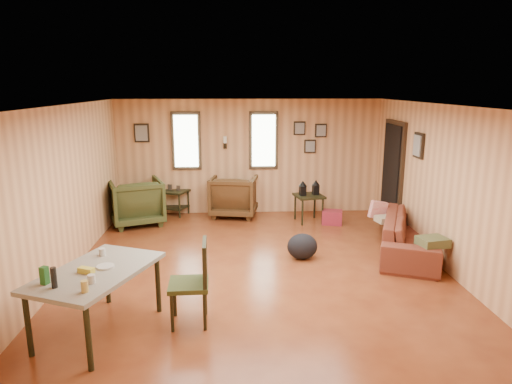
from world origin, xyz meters
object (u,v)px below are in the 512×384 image
end_table (175,198)px  dining_table (96,276)px  sofa (412,229)px  recliner_brown (234,194)px  side_table (309,194)px  recliner_green (136,200)px

end_table → dining_table: dining_table is taller
sofa → recliner_brown: bearing=72.3°
end_table → dining_table: (-0.28, -4.71, 0.31)m
sofa → side_table: side_table is taller
recliner_brown → dining_table: bearing=81.8°
recliner_brown → sofa: bearing=150.5°
side_table → dining_table: bearing=-126.5°
recliner_brown → dining_table: size_ratio=0.57×
sofa → recliner_green: recliner_green is taller
recliner_brown → side_table: bearing=171.4°
recliner_green → dining_table: size_ratio=0.60×
recliner_brown → recliner_green: recliner_green is taller
sofa → side_table: (-1.36, 1.86, 0.16)m
sofa → recliner_brown: recliner_brown is taller
dining_table → end_table: bearing=109.0°
recliner_brown → dining_table: same height
sofa → dining_table: size_ratio=1.29×
recliner_brown → side_table: (1.48, -0.51, 0.10)m
end_table → side_table: (2.73, -0.65, 0.21)m
recliner_green → dining_table: 4.12m
sofa → recliner_green: bearing=90.5°
recliner_green → dining_table: bearing=75.1°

